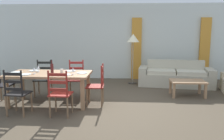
{
  "coord_description": "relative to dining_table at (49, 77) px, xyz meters",
  "views": [
    {
      "loc": [
        0.45,
        -4.92,
        1.68
      ],
      "look_at": [
        0.12,
        0.61,
        0.75
      ],
      "focal_mm": 35.81,
      "sensor_mm": 36.0,
      "label": 1
    }
  ],
  "objects": [
    {
      "name": "curtain_panel_left",
      "position": [
        2.17,
        3.06,
        0.44
      ],
      "size": [
        0.35,
        0.08,
        2.2
      ],
      "primitive_type": "cube",
      "color": "orange",
      "rests_on": "ground_plane"
    },
    {
      "name": "coffee_table",
      "position": [
        3.44,
        0.89,
        -0.31
      ],
      "size": [
        0.9,
        0.56,
        0.42
      ],
      "color": "#A27851",
      "rests_on": "ground_plane"
    },
    {
      "name": "dining_chair_near_left",
      "position": [
        -0.42,
        -0.75,
        -0.19
      ],
      "size": [
        0.45,
        0.43,
        0.96
      ],
      "color": "black",
      "rests_on": "ground_plane"
    },
    {
      "name": "dining_chair_far_left",
      "position": [
        -0.42,
        0.71,
        -0.19
      ],
      "size": [
        0.43,
        0.41,
        0.96
      ],
      "color": "black",
      "rests_on": "ground_plane"
    },
    {
      "name": "dinner_plate_far_left",
      "position": [
        -0.45,
        0.25,
        0.1
      ],
      "size": [
        0.24,
        0.24,
        0.02
      ],
      "primitive_type": "cylinder",
      "color": "white",
      "rests_on": "dining_table"
    },
    {
      "name": "dining_chair_head_east",
      "position": [
        1.13,
        0.0,
        -0.19
      ],
      "size": [
        0.41,
        0.43,
        0.96
      ],
      "color": "maroon",
      "rests_on": "ground_plane"
    },
    {
      "name": "dining_chair_near_right",
      "position": [
        0.47,
        -0.76,
        -0.19
      ],
      "size": [
        0.43,
        0.42,
        0.96
      ],
      "color": "maroon",
      "rests_on": "ground_plane"
    },
    {
      "name": "dining_table",
      "position": [
        0.0,
        0.0,
        0.0
      ],
      "size": [
        1.9,
        0.96,
        0.75
      ],
      "color": "#A27851",
      "rests_on": "ground_plane"
    },
    {
      "name": "wine_bottle",
      "position": [
        0.08,
        -0.01,
        0.2
      ],
      "size": [
        0.07,
        0.07,
        0.32
      ],
      "color": "#471919",
      "rests_on": "dining_table"
    },
    {
      "name": "couch",
      "position": [
        3.38,
        2.11,
        -0.37
      ],
      "size": [
        2.37,
        1.12,
        0.8
      ],
      "color": "#B2AB92",
      "rests_on": "ground_plane"
    },
    {
      "name": "fork_far_right",
      "position": [
        0.3,
        0.25,
        0.09
      ],
      "size": [
        0.03,
        0.17,
        0.01
      ],
      "primitive_type": "cube",
      "rotation": [
        0.0,
        0.0,
        0.09
      ],
      "color": "silver",
      "rests_on": "dining_table"
    },
    {
      "name": "curtain_panel_right",
      "position": [
        4.57,
        3.06,
        0.44
      ],
      "size": [
        0.35,
        0.08,
        2.2
      ],
      "primitive_type": "cube",
      "color": "orange",
      "rests_on": "ground_plane"
    },
    {
      "name": "wall_far",
      "position": [
        1.32,
        3.2,
        0.69
      ],
      "size": [
        9.6,
        0.16,
        2.7
      ],
      "primitive_type": "cube",
      "color": "silver",
      "rests_on": "ground_plane"
    },
    {
      "name": "standing_lamp",
      "position": [
        2.02,
        2.29,
        0.75
      ],
      "size": [
        0.4,
        0.4,
        1.64
      ],
      "color": "#332D28",
      "rests_on": "ground_plane"
    },
    {
      "name": "dinner_plate_head_west",
      "position": [
        -0.78,
        0.0,
        0.1
      ],
      "size": [
        0.24,
        0.24,
        0.02
      ],
      "primitive_type": "cylinder",
      "color": "white",
      "rests_on": "dining_table"
    },
    {
      "name": "fork_near_left",
      "position": [
        -0.6,
        -0.25,
        0.09
      ],
      "size": [
        0.02,
        0.17,
        0.01
      ],
      "primitive_type": "cube",
      "rotation": [
        0.0,
        0.0,
        0.05
      ],
      "color": "silver",
      "rests_on": "dining_table"
    },
    {
      "name": "dinner_plate_head_east",
      "position": [
        0.78,
        0.0,
        0.1
      ],
      "size": [
        0.24,
        0.24,
        0.02
      ],
      "primitive_type": "cylinder",
      "color": "white",
      "rests_on": "dining_table"
    },
    {
      "name": "dinner_plate_near_right",
      "position": [
        0.45,
        -0.25,
        0.1
      ],
      "size": [
        0.24,
        0.24,
        0.02
      ],
      "primitive_type": "cylinder",
      "color": "white",
      "rests_on": "dining_table"
    },
    {
      "name": "dining_chair_head_west",
      "position": [
        -1.18,
        -0.02,
        -0.19
      ],
      "size": [
        0.41,
        0.43,
        0.96
      ],
      "color": "black",
      "rests_on": "ground_plane"
    },
    {
      "name": "fork_head_east",
      "position": [
        0.63,
        0.0,
        0.09
      ],
      "size": [
        0.02,
        0.17,
        0.01
      ],
      "primitive_type": "cube",
      "rotation": [
        0.0,
        0.0,
        0.02
      ],
      "color": "silver",
      "rests_on": "dining_table"
    },
    {
      "name": "wine_glass_near_left",
      "position": [
        -0.3,
        -0.13,
        0.2
      ],
      "size": [
        0.06,
        0.06,
        0.16
      ],
      "color": "white",
      "rests_on": "dining_table"
    },
    {
      "name": "dining_chair_far_right",
      "position": [
        0.46,
        0.74,
        -0.19
      ],
      "size": [
        0.44,
        0.42,
        0.96
      ],
      "color": "maroon",
      "rests_on": "ground_plane"
    },
    {
      "name": "dinner_plate_far_right",
      "position": [
        0.45,
        0.25,
        0.1
      ],
      "size": [
        0.24,
        0.24,
        0.02
      ],
      "primitive_type": "cylinder",
      "color": "white",
      "rests_on": "dining_table"
    },
    {
      "name": "wine_glass_far_left",
      "position": [
        -0.31,
        0.13,
        0.2
      ],
      "size": [
        0.06,
        0.06,
        0.16
      ],
      "color": "white",
      "rests_on": "dining_table"
    },
    {
      "name": "coffee_cup_primary",
      "position": [
        0.29,
        0.05,
        0.13
      ],
      "size": [
        0.07,
        0.07,
        0.09
      ],
      "primitive_type": "cylinder",
      "color": "beige",
      "rests_on": "dining_table"
    },
    {
      "name": "wine_glass_near_right",
      "position": [
        0.6,
        -0.15,
        0.2
      ],
      "size": [
        0.06,
        0.06,
        0.16
      ],
      "color": "white",
      "rests_on": "dining_table"
    },
    {
      "name": "fork_far_left",
      "position": [
        -0.6,
        0.25,
        0.09
      ],
      "size": [
        0.02,
        0.17,
        0.01
      ],
      "primitive_type": "cube",
      "rotation": [
        0.0,
        0.0,
        -0.05
      ],
      "color": "silver",
      "rests_on": "dining_table"
    },
    {
      "name": "dinner_plate_near_left",
      "position": [
        -0.45,
        -0.25,
        0.1
      ],
      "size": [
        0.24,
        0.24,
        0.02
      ],
      "primitive_type": "cylinder",
      "color": "white",
      "rests_on": "dining_table"
    },
    {
      "name": "fork_near_right",
      "position": [
        0.3,
        -0.25,
        0.09
      ],
      "size": [
        0.02,
        0.17,
        0.01
      ],
      "primitive_type": "cube",
      "rotation": [
        0.0,
        0.0,
        -0.03
      ],
      "color": "silver",
      "rests_on": "dining_table"
    },
    {
      "name": "ground_plane",
      "position": [
        1.32,
        -0.1,
        -0.67
      ],
      "size": [
        9.6,
        9.6,
        0.02
      ],
      "primitive_type": "cube",
      "color": "#4B4030"
    },
    {
      "name": "fork_head_west",
      "position": [
        -0.93,
        0.0,
        0.09
      ],
      "size": [
        0.03,
        0.17,
        0.01
      ],
      "primitive_type": "cube",
      "rotation": [
        0.0,
        0.0,
        0.1
      ],
      "color": "silver",
      "rests_on": "dining_table"
    }
  ]
}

